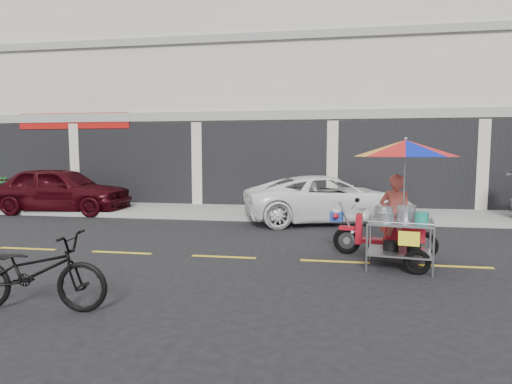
% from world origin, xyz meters
% --- Properties ---
extents(ground, '(90.00, 90.00, 0.00)m').
position_xyz_m(ground, '(0.00, 0.00, 0.00)').
color(ground, black).
extents(sidewalk, '(45.00, 3.00, 0.15)m').
position_xyz_m(sidewalk, '(0.00, 5.50, 0.07)').
color(sidewalk, gray).
rests_on(sidewalk, ground).
extents(shophouse_block, '(36.00, 8.11, 10.40)m').
position_xyz_m(shophouse_block, '(2.82, 10.59, 4.24)').
color(shophouse_block, beige).
rests_on(shophouse_block, ground).
extents(centerline, '(42.00, 0.10, 0.01)m').
position_xyz_m(centerline, '(0.00, 0.00, 0.00)').
color(centerline, gold).
rests_on(centerline, ground).
extents(maroon_sedan, '(4.36, 1.90, 1.46)m').
position_xyz_m(maroon_sedan, '(-8.42, 4.70, 0.73)').
color(maroon_sedan, black).
rests_on(maroon_sedan, ground).
extents(white_pickup, '(5.01, 3.44, 1.27)m').
position_xyz_m(white_pickup, '(-0.12, 4.32, 0.64)').
color(white_pickup, white).
rests_on(white_pickup, ground).
extents(plant_short, '(0.60, 0.60, 0.90)m').
position_xyz_m(plant_short, '(-11.51, 5.84, 0.60)').
color(plant_short, '#155019').
rests_on(plant_short, sidewalk).
extents(near_bicycle, '(1.88, 0.81, 0.96)m').
position_xyz_m(near_bicycle, '(-3.63, -2.95, 0.48)').
color(near_bicycle, black).
rests_on(near_bicycle, ground).
extents(food_vendor_rig, '(2.15, 1.96, 2.17)m').
position_xyz_m(food_vendor_rig, '(1.07, 0.07, 1.36)').
color(food_vendor_rig, black).
rests_on(food_vendor_rig, ground).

